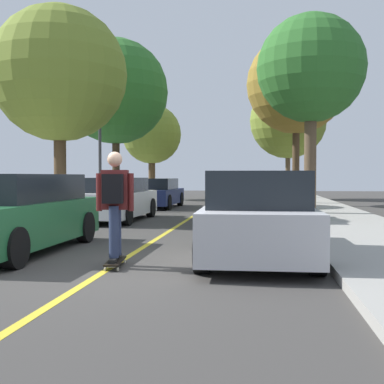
% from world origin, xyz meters
% --- Properties ---
extents(ground, '(80.00, 80.00, 0.00)m').
position_xyz_m(ground, '(0.00, 0.00, 0.00)').
color(ground, '#3D3A38').
extents(center_line, '(0.12, 39.20, 0.01)m').
position_xyz_m(center_line, '(0.00, 4.00, 0.00)').
color(center_line, gold).
rests_on(center_line, ground).
extents(parked_car_left_nearest, '(1.89, 4.46, 1.44)m').
position_xyz_m(parked_car_left_nearest, '(-2.22, 1.45, 0.72)').
color(parked_car_left_nearest, '#1E5B33').
rests_on(parked_car_left_nearest, ground).
extents(parked_car_left_near, '(1.88, 4.36, 1.35)m').
position_xyz_m(parked_car_left_near, '(-2.22, 7.95, 0.67)').
color(parked_car_left_near, white).
rests_on(parked_car_left_near, ground).
extents(parked_car_left_far, '(1.91, 4.37, 1.29)m').
position_xyz_m(parked_car_left_far, '(-2.22, 14.32, 0.63)').
color(parked_car_left_far, navy).
rests_on(parked_car_left_far, ground).
extents(parked_car_right_nearest, '(1.92, 4.12, 1.48)m').
position_xyz_m(parked_car_right_nearest, '(2.22, 1.25, 0.71)').
color(parked_car_right_nearest, '#B7B7BC').
rests_on(parked_car_right_nearest, ground).
extents(parked_car_right_near, '(1.90, 4.07, 1.44)m').
position_xyz_m(parked_car_right_near, '(2.22, 7.59, 0.71)').
color(parked_car_right_near, '#BCAD89').
rests_on(parked_car_right_near, ground).
extents(street_tree_left_nearest, '(4.27, 4.27, 6.63)m').
position_xyz_m(street_tree_left_nearest, '(-4.01, 7.91, 4.62)').
color(street_tree_left_nearest, '#4C3823').
rests_on(street_tree_left_nearest, sidewalk_left).
extents(street_tree_left_near, '(4.63, 4.63, 7.31)m').
position_xyz_m(street_tree_left_near, '(-4.01, 14.16, 5.12)').
color(street_tree_left_near, '#3D2D1E').
rests_on(street_tree_left_near, sidewalk_left).
extents(street_tree_left_far, '(3.49, 3.49, 5.49)m').
position_xyz_m(street_tree_left_far, '(-4.01, 21.63, 3.86)').
color(street_tree_left_far, '#4C3823').
rests_on(street_tree_left_far, sidewalk_left).
extents(street_tree_right_nearest, '(3.68, 3.68, 6.77)m').
position_xyz_m(street_tree_right_nearest, '(4.01, 10.21, 5.03)').
color(street_tree_right_nearest, brown).
rests_on(street_tree_right_nearest, sidewalk_right).
extents(street_tree_right_near, '(4.66, 4.66, 7.92)m').
position_xyz_m(street_tree_right_near, '(4.01, 16.68, 5.71)').
color(street_tree_right_near, '#4C3823').
rests_on(street_tree_right_near, sidewalk_right).
extents(street_tree_right_far, '(4.54, 4.54, 6.85)m').
position_xyz_m(street_tree_right_far, '(4.01, 22.97, 4.71)').
color(street_tree_right_far, brown).
rests_on(street_tree_right_far, sidewalk_right).
extents(streetlamp, '(0.36, 0.24, 6.13)m').
position_xyz_m(streetlamp, '(-3.97, 11.82, 3.62)').
color(streetlamp, '#38383D').
rests_on(streetlamp, sidewalk_left).
extents(skateboard, '(0.32, 0.86, 0.10)m').
position_xyz_m(skateboard, '(0.05, 0.24, 0.09)').
color(skateboard, black).
rests_on(skateboard, ground).
extents(skateboarder, '(0.59, 0.71, 1.67)m').
position_xyz_m(skateboarder, '(0.06, 0.21, 1.05)').
color(skateboarder, black).
rests_on(skateboarder, skateboard).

